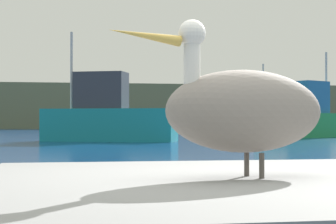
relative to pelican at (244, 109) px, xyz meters
The scene contains 5 objects.
hillside_backdrop 70.88m from the pelican, 90.02° to the left, with size 140.00×14.94×5.20m, color #5B664C.
pelican is the anchor object (origin of this frame).
fishing_boat_white 41.69m from the pelican, 69.70° to the left, with size 4.75×3.09×5.15m.
fishing_boat_teal 23.02m from the pelican, 88.26° to the left, with size 6.12×3.69×4.93m.
fishing_boat_green 29.83m from the pelican, 66.50° to the left, with size 6.33×4.57×4.83m.
Camera 1 is at (-0.95, -3.52, 0.92)m, focal length 62.84 mm.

